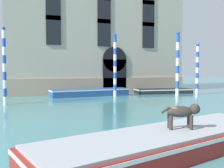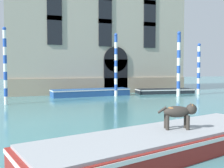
# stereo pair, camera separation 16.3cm
# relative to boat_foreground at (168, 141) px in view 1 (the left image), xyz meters

# --- Properties ---
(palazzo_left) EXTENTS (14.96, 6.13, 12.78)m
(palazzo_left) POSITION_rel_boat_foreground_xyz_m (3.53, 17.75, 6.10)
(palazzo_left) COLOR #B2A893
(palazzo_left) RESTS_ON ground_plane
(boat_foreground) EXTENTS (6.98, 3.38, 0.52)m
(boat_foreground) POSITION_rel_boat_foreground_xyz_m (0.00, 0.00, 0.00)
(boat_foreground) COLOR maroon
(boat_foreground) RESTS_ON ground_plane
(dog_on_deck) EXTENTS (0.92, 0.48, 0.63)m
(dog_on_deck) POSITION_rel_boat_foreground_xyz_m (0.46, 0.05, 0.65)
(dog_on_deck) COLOR #332D28
(dog_on_deck) RESTS_ON boat_foreground
(boat_moored_near_palazzo) EXTENTS (5.90, 1.79, 0.51)m
(boat_moored_near_palazzo) POSITION_rel_boat_foreground_xyz_m (1.94, 13.30, -0.00)
(boat_moored_near_palazzo) COLOR #234C8C
(boat_moored_near_palazzo) RESTS_ON ground_plane
(boat_moored_far) EXTENTS (4.76, 2.11, 0.37)m
(boat_moored_far) POSITION_rel_boat_foreground_xyz_m (8.14, 13.23, -0.08)
(boat_moored_far) COLOR black
(boat_moored_far) RESTS_ON ground_plane
(mooring_pole_0) EXTENTS (0.26, 0.26, 4.68)m
(mooring_pole_0) POSITION_rel_boat_foreground_xyz_m (7.80, 10.82, 2.09)
(mooring_pole_0) COLOR white
(mooring_pole_0) RESTS_ON ground_plane
(mooring_pole_1) EXTENTS (0.25, 0.25, 4.00)m
(mooring_pole_1) POSITION_rel_boat_foreground_xyz_m (10.30, 11.75, 1.74)
(mooring_pole_1) COLOR white
(mooring_pole_1) RESTS_ON ground_plane
(mooring_pole_2) EXTENTS (0.20, 0.20, 4.28)m
(mooring_pole_2) POSITION_rel_boat_foreground_xyz_m (-3.78, 10.31, 1.88)
(mooring_pole_2) COLOR white
(mooring_pole_2) RESTS_ON ground_plane
(mooring_pole_3) EXTENTS (0.23, 0.23, 4.54)m
(mooring_pole_3) POSITION_rel_boat_foreground_xyz_m (3.54, 12.37, 2.01)
(mooring_pole_3) COLOR white
(mooring_pole_3) RESTS_ON ground_plane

